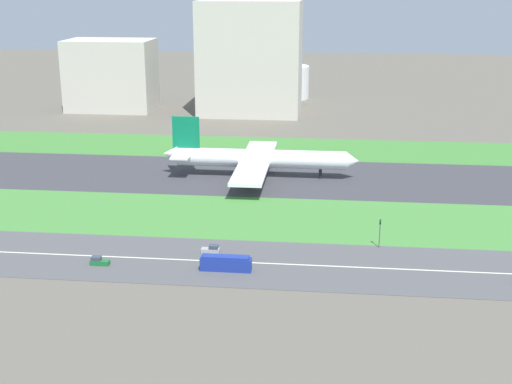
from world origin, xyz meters
TOP-DOWN VIEW (x-y plane):
  - ground_plane at (0.00, 0.00)m, footprint 800.00×800.00m
  - runway at (0.00, 0.00)m, footprint 280.00×46.00m
  - grass_median_north at (0.00, 41.00)m, footprint 280.00×36.00m
  - grass_median_south at (0.00, -41.00)m, footprint 280.00×36.00m
  - highway at (0.00, -73.00)m, footprint 280.00×28.00m
  - highway_centerline at (0.00, -73.00)m, footprint 266.00×0.50m
  - airliner at (-5.52, 0.00)m, footprint 65.00×56.00m
  - car_0 at (-8.88, -68.00)m, footprint 4.40×1.80m
  - bus_1 at (-3.84, -78.00)m, footprint 11.60×2.50m
  - car_1 at (-33.43, -78.00)m, footprint 4.40×1.80m
  - traffic_light at (31.44, -60.01)m, footprint 0.36×0.50m
  - terminal_building at (-90.00, 114.00)m, footprint 41.82×26.23m
  - hangar_building at (-20.65, 114.00)m, footprint 47.90×36.62m
  - fuel_tank_west at (-7.01, 159.00)m, footprint 25.91×25.91m

SIDE VIEW (x-z plane):
  - ground_plane at x=0.00m, z-range 0.00..0.00m
  - runway at x=0.00m, z-range 0.00..0.10m
  - grass_median_north at x=0.00m, z-range 0.00..0.10m
  - grass_median_south at x=0.00m, z-range 0.00..0.10m
  - highway at x=0.00m, z-range 0.00..0.10m
  - highway_centerline at x=0.00m, z-range 0.10..0.11m
  - car_0 at x=-8.88m, z-range -0.08..1.92m
  - car_1 at x=-33.43m, z-range -0.08..1.92m
  - bus_1 at x=-3.84m, z-range 0.07..3.57m
  - traffic_light at x=31.44m, z-range 0.69..7.89m
  - airliner at x=-5.52m, z-range -3.62..16.08m
  - fuel_tank_west at x=-7.01m, z-range 0.00..17.43m
  - terminal_building at x=-90.00m, z-range 0.00..34.40m
  - hangar_building at x=-20.65m, z-range 0.00..53.24m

